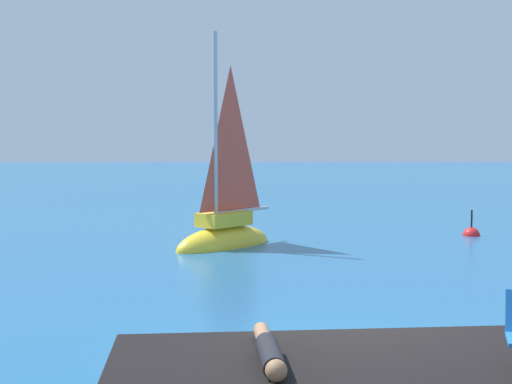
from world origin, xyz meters
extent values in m
plane|color=#236093|center=(0.00, 0.00, 0.00)|extent=(160.00, 160.00, 0.00)
ellipsoid|color=yellow|center=(-2.09, 11.08, 0.00)|extent=(3.39, 3.47, 1.24)
cube|color=yellow|center=(-2.09, 11.08, 0.82)|extent=(1.72, 1.74, 0.41)
cylinder|color=#B7B7BC|center=(-2.32, 10.83, 3.44)|extent=(0.14, 0.14, 5.65)
cylinder|color=#B2B2B7|center=(-1.55, 11.65, 1.02)|extent=(1.64, 1.71, 0.11)
pyramid|color=#DB4C38|center=(-1.89, 11.29, 3.22)|extent=(1.29, 1.36, 4.29)
cylinder|color=black|center=(-1.13, -2.36, 0.96)|extent=(0.31, 0.92, 0.24)
cylinder|color=#9E704C|center=(-1.18, -1.61, 0.93)|extent=(0.23, 0.71, 0.18)
sphere|color=#9E704C|center=(-1.09, -2.90, 0.98)|extent=(0.22, 0.22, 0.22)
sphere|color=red|center=(5.97, 13.24, 0.00)|extent=(0.56, 0.56, 0.56)
cylinder|color=black|center=(5.97, 13.24, 0.55)|extent=(0.06, 0.06, 0.60)
camera|label=1|loc=(-1.35, -9.56, 3.26)|focal=49.20mm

